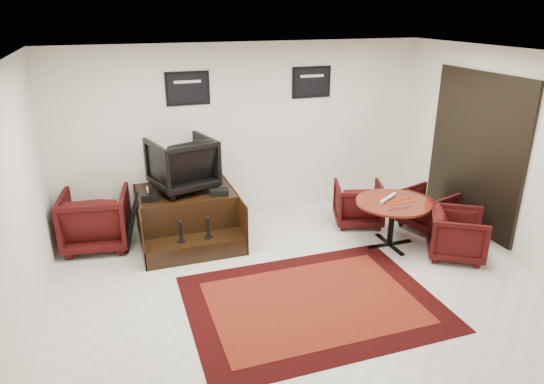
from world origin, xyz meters
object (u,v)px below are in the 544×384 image
Objects in this scene: shine_chair at (182,161)px; meeting_table at (393,207)px; armchair_side at (96,217)px; table_chair_window at (428,207)px; table_chair_back at (358,201)px; table_chair_corner at (458,232)px; shine_podium at (187,217)px.

meeting_table is (2.76, -1.35, -0.56)m from shine_chair.
armchair_side is 1.33× the size of table_chair_window.
table_chair_window is at bearing 176.38° from armchair_side.
table_chair_back is 1.63m from table_chair_corner.
armchair_side is 4.27m from meeting_table.
table_chair_window is (0.88, 0.36, -0.26)m from meeting_table.
shine_podium is 2.71m from table_chair_back.
armchair_side is 5.12m from table_chair_corner.
armchair_side is 4.01m from table_chair_back.
meeting_table is 0.98m from table_chair_window.
table_chair_back reaches higher than meeting_table.
armchair_side is 1.24× the size of table_chair_back.
shine_podium is 1.96× the size of table_chair_back.
shine_chair reaches higher than armchair_side.
shine_podium is 3.03m from meeting_table.
table_chair_window is at bearing 22.13° from meeting_table.
armchair_side reaches higher than meeting_table.
shine_chair is 2.85m from table_chair_back.
shine_podium is 1.38× the size of meeting_table.
table_chair_corner is (-0.19, -0.94, 0.02)m from table_chair_window.
meeting_table is 1.42× the size of table_chair_back.
armchair_side is 0.88× the size of meeting_table.
armchair_side is at bearing 11.76° from table_chair_back.
armchair_side is (-1.29, 0.01, -0.71)m from shine_chair.
shine_chair reaches higher than table_chair_back.
shine_chair reaches higher than table_chair_corner.
shine_chair is at bearing 8.50° from table_chair_back.
table_chair_window is (3.64, -0.85, 0.01)m from shine_podium.
table_chair_back is (-0.07, 0.86, -0.23)m from meeting_table.
shine_podium is at bearing 156.37° from meeting_table.
meeting_table is (4.05, -1.36, 0.14)m from armchair_side.
armchair_side is at bearing -15.72° from shine_chair.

